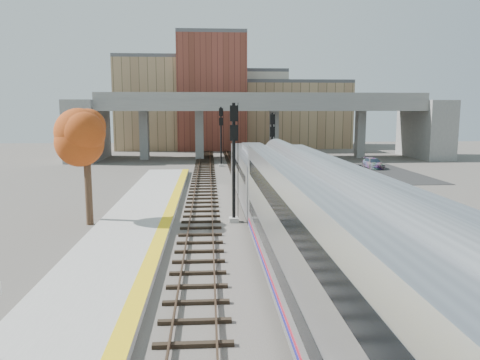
{
  "coord_description": "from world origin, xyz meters",
  "views": [
    {
      "loc": [
        -2.67,
        -23.85,
        7.15
      ],
      "look_at": [
        -0.6,
        7.02,
        2.5
      ],
      "focal_mm": 35.0,
      "sensor_mm": 36.0,
      "label": 1
    }
  ],
  "objects_px": {
    "locomotive": "(256,173)",
    "car_b": "(357,171)",
    "coach": "(334,259)",
    "car_c": "(373,163)",
    "signal_mast_mid": "(272,152)",
    "signal_mast_near": "(234,163)",
    "tree": "(86,136)",
    "car_a": "(353,170)",
    "signal_mast_far": "(221,137)"
  },
  "relations": [
    {
      "from": "locomotive",
      "to": "car_b",
      "type": "relative_size",
      "value": 5.4
    },
    {
      "from": "locomotive",
      "to": "coach",
      "type": "relative_size",
      "value": 0.76
    },
    {
      "from": "coach",
      "to": "car_b",
      "type": "xyz_separation_m",
      "value": [
        12.35,
        36.17,
        -2.18
      ]
    },
    {
      "from": "car_c",
      "to": "signal_mast_mid",
      "type": "bearing_deg",
      "value": -136.48
    },
    {
      "from": "signal_mast_near",
      "to": "car_c",
      "type": "height_order",
      "value": "signal_mast_near"
    },
    {
      "from": "tree",
      "to": "coach",
      "type": "bearing_deg",
      "value": -55.37
    },
    {
      "from": "signal_mast_mid",
      "to": "car_c",
      "type": "xyz_separation_m",
      "value": [
        14.51,
        14.29,
        -2.74
      ]
    },
    {
      "from": "car_a",
      "to": "signal_mast_near",
      "type": "bearing_deg",
      "value": -118.47
    },
    {
      "from": "signal_mast_far",
      "to": "car_b",
      "type": "height_order",
      "value": "signal_mast_far"
    },
    {
      "from": "locomotive",
      "to": "tree",
      "type": "height_order",
      "value": "tree"
    },
    {
      "from": "signal_mast_mid",
      "to": "tree",
      "type": "relative_size",
      "value": 0.92
    },
    {
      "from": "tree",
      "to": "car_c",
      "type": "relative_size",
      "value": 1.75
    },
    {
      "from": "coach",
      "to": "car_a",
      "type": "distance_m",
      "value": 38.37
    },
    {
      "from": "car_b",
      "to": "car_c",
      "type": "xyz_separation_m",
      "value": [
        4.16,
        6.59,
        0.04
      ]
    },
    {
      "from": "signal_mast_mid",
      "to": "car_b",
      "type": "height_order",
      "value": "signal_mast_mid"
    },
    {
      "from": "locomotive",
      "to": "signal_mast_far",
      "type": "relative_size",
      "value": 2.53
    },
    {
      "from": "signal_mast_far",
      "to": "car_a",
      "type": "distance_m",
      "value": 17.35
    },
    {
      "from": "signal_mast_far",
      "to": "car_c",
      "type": "distance_m",
      "value": 19.16
    },
    {
      "from": "signal_mast_near",
      "to": "car_c",
      "type": "distance_m",
      "value": 32.63
    },
    {
      "from": "signal_mast_mid",
      "to": "locomotive",
      "type": "bearing_deg",
      "value": -108.86
    },
    {
      "from": "signal_mast_near",
      "to": "signal_mast_far",
      "type": "distance_m",
      "value": 29.88
    },
    {
      "from": "locomotive",
      "to": "signal_mast_mid",
      "type": "relative_size",
      "value": 2.76
    },
    {
      "from": "locomotive",
      "to": "coach",
      "type": "bearing_deg",
      "value": -90.0
    },
    {
      "from": "coach",
      "to": "tree",
      "type": "height_order",
      "value": "tree"
    },
    {
      "from": "locomotive",
      "to": "signal_mast_far",
      "type": "bearing_deg",
      "value": 95.12
    },
    {
      "from": "coach",
      "to": "signal_mast_far",
      "type": "xyz_separation_m",
      "value": [
        -2.1,
        46.03,
        1.02
      ]
    },
    {
      "from": "locomotive",
      "to": "car_a",
      "type": "relative_size",
      "value": 5.22
    },
    {
      "from": "locomotive",
      "to": "signal_mast_near",
      "type": "xyz_separation_m",
      "value": [
        -2.1,
        -6.46,
        1.58
      ]
    },
    {
      "from": "car_b",
      "to": "car_c",
      "type": "bearing_deg",
      "value": 19.02
    },
    {
      "from": "coach",
      "to": "signal_mast_near",
      "type": "height_order",
      "value": "signal_mast_near"
    },
    {
      "from": "coach",
      "to": "car_c",
      "type": "bearing_deg",
      "value": 68.88
    },
    {
      "from": "coach",
      "to": "signal_mast_near",
      "type": "distance_m",
      "value": 16.32
    },
    {
      "from": "locomotive",
      "to": "signal_mast_near",
      "type": "relative_size",
      "value": 2.51
    },
    {
      "from": "signal_mast_mid",
      "to": "tree",
      "type": "bearing_deg",
      "value": -137.05
    },
    {
      "from": "signal_mast_far",
      "to": "car_a",
      "type": "height_order",
      "value": "signal_mast_far"
    },
    {
      "from": "coach",
      "to": "car_a",
      "type": "xyz_separation_m",
      "value": [
        11.97,
        36.39,
        -2.14
      ]
    },
    {
      "from": "signal_mast_far",
      "to": "tree",
      "type": "relative_size",
      "value": 1.01
    },
    {
      "from": "coach",
      "to": "signal_mast_far",
      "type": "bearing_deg",
      "value": 92.61
    },
    {
      "from": "signal_mast_far",
      "to": "car_c",
      "type": "bearing_deg",
      "value": -9.98
    },
    {
      "from": "signal_mast_mid",
      "to": "signal_mast_far",
      "type": "relative_size",
      "value": 0.92
    },
    {
      "from": "tree",
      "to": "signal_mast_near",
      "type": "bearing_deg",
      "value": -0.28
    },
    {
      "from": "car_b",
      "to": "car_c",
      "type": "height_order",
      "value": "car_c"
    },
    {
      "from": "coach",
      "to": "tree",
      "type": "distance_m",
      "value": 19.87
    },
    {
      "from": "signal_mast_near",
      "to": "coach",
      "type": "bearing_deg",
      "value": -82.59
    },
    {
      "from": "car_b",
      "to": "signal_mast_far",
      "type": "bearing_deg",
      "value": 106.96
    },
    {
      "from": "signal_mast_far",
      "to": "signal_mast_mid",
      "type": "bearing_deg",
      "value": -76.86
    },
    {
      "from": "locomotive",
      "to": "tree",
      "type": "distance_m",
      "value": 13.3
    },
    {
      "from": "signal_mast_far",
      "to": "locomotive",
      "type": "bearing_deg",
      "value": -84.88
    },
    {
      "from": "signal_mast_near",
      "to": "tree",
      "type": "distance_m",
      "value": 9.24
    },
    {
      "from": "coach",
      "to": "tree",
      "type": "relative_size",
      "value": 3.34
    }
  ]
}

